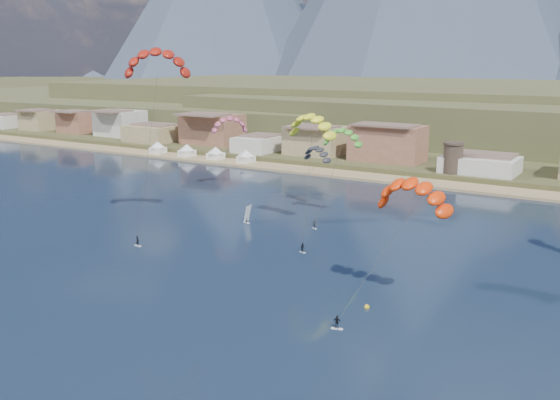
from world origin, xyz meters
The scene contains 13 objects.
ground centered at (0.00, 0.00, 0.00)m, with size 2400.00×2400.00×0.00m, color black.
beach centered at (0.00, 106.00, 0.25)m, with size 2200.00×12.00×0.90m.
town centered at (-40.00, 122.00, 8.00)m, with size 400.00×24.00×12.00m.
watchtower centered at (5.00, 114.00, 6.37)m, with size 5.82×5.82×8.60m.
beach_tents centered at (-76.25, 106.00, 3.71)m, with size 43.40×6.40×5.00m.
kitesurfer_red centered at (-28.19, 34.50, 32.88)m, with size 13.26×16.43×36.08m.
kitesurfer_yellow centered at (-4.12, 50.24, 21.02)m, with size 12.50×17.52×25.57m.
kitesurfer_orange centered at (25.50, 24.21, 16.02)m, with size 11.48×16.15×20.75m.
kitesurfer_green centered at (-2.21, 59.49, 17.74)m, with size 8.79×10.87×20.20m.
distant_kite_pink centered at (-39.45, 72.19, 17.32)m, with size 9.17×9.26×20.30m.
distant_kite_dark centered at (-11.83, 66.94, 12.82)m, with size 8.45×6.82×15.77m.
windsurfer centered at (-17.72, 47.83, 1.17)m, with size 2.27×2.34×3.67m.
buoy centered at (21.38, 19.67, 0.13)m, with size 0.74×0.74×0.74m.
Camera 1 is at (52.49, -53.48, 33.11)m, focal length 39.91 mm.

